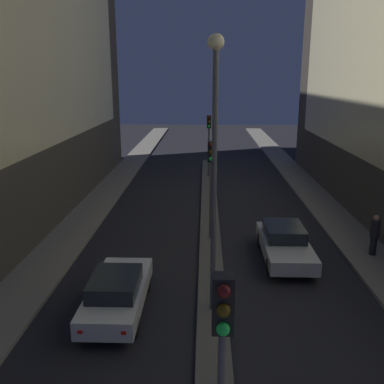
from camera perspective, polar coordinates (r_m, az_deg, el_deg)
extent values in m
cube|color=#56544F|center=(21.41, 2.40, -4.70)|extent=(0.96, 34.80, 0.15)
cube|color=black|center=(6.38, 4.15, -14.64)|extent=(0.32, 0.28, 0.90)
sphere|color=#4C0F0F|center=(6.08, 4.27, -13.03)|extent=(0.20, 0.20, 0.20)
sphere|color=#4C380A|center=(6.23, 4.21, -15.47)|extent=(0.20, 0.20, 0.20)
sphere|color=#1EEA4C|center=(6.38, 4.16, -17.78)|extent=(0.20, 0.20, 0.20)
cylinder|color=#4C4C51|center=(19.23, 2.51, -1.18)|extent=(0.12, 0.12, 3.58)
cube|color=black|center=(18.73, 2.59, 5.41)|extent=(0.32, 0.28, 0.90)
sphere|color=#4C0F0F|center=(18.50, 2.61, 6.23)|extent=(0.20, 0.20, 0.20)
sphere|color=#4C380A|center=(18.55, 2.59, 5.31)|extent=(0.20, 0.20, 0.20)
sphere|color=#1EEA4C|center=(18.61, 2.58, 4.40)|extent=(0.20, 0.20, 0.20)
cylinder|color=#4C4C51|center=(31.68, 2.24, 5.32)|extent=(0.12, 0.12, 3.58)
cube|color=black|center=(31.37, 2.28, 9.35)|extent=(0.32, 0.28, 0.90)
sphere|color=#4C0F0F|center=(31.17, 2.29, 9.87)|extent=(0.20, 0.20, 0.20)
sphere|color=#4C380A|center=(31.20, 2.28, 9.32)|extent=(0.20, 0.20, 0.20)
sphere|color=#1EEA4C|center=(31.23, 2.28, 8.77)|extent=(0.20, 0.20, 0.20)
cylinder|color=#4C4C51|center=(12.71, 2.95, 0.50)|extent=(0.16, 0.16, 7.96)
sphere|color=#F9EAB2|center=(12.33, 3.22, 19.36)|extent=(0.46, 0.46, 0.46)
cube|color=silver|center=(14.28, -9.87, -13.23)|extent=(1.70, 4.37, 0.57)
cube|color=black|center=(13.75, -10.25, -11.92)|extent=(1.45, 1.97, 0.50)
cube|color=red|center=(12.58, -14.71, -17.62)|extent=(0.14, 0.04, 0.10)
cube|color=red|center=(12.32, -9.11, -18.06)|extent=(0.14, 0.04, 0.10)
cylinder|color=black|center=(15.74, -11.54, -11.67)|extent=(0.22, 0.64, 0.64)
cylinder|color=black|center=(15.48, -6.07, -11.92)|extent=(0.22, 0.64, 0.64)
cylinder|color=black|center=(13.46, -14.23, -16.81)|extent=(0.22, 0.64, 0.64)
cylinder|color=black|center=(13.15, -7.71, -17.27)|extent=(0.22, 0.64, 0.64)
cube|color=#B2B2B7|center=(18.10, 12.27, -7.09)|extent=(1.83, 4.51, 0.55)
cube|color=black|center=(18.22, 12.18, -5.13)|extent=(1.55, 2.03, 0.51)
cube|color=red|center=(20.07, 9.34, -4.61)|extent=(0.14, 0.04, 0.10)
cube|color=red|center=(20.28, 12.94, -4.59)|extent=(0.14, 0.04, 0.10)
cylinder|color=black|center=(19.36, 9.14, -6.31)|extent=(0.22, 0.64, 0.64)
cylinder|color=black|center=(19.63, 13.83, -6.26)|extent=(0.22, 0.64, 0.64)
cylinder|color=black|center=(16.81, 10.33, -9.79)|extent=(0.22, 0.64, 0.64)
cylinder|color=black|center=(17.13, 15.73, -9.65)|extent=(0.22, 0.64, 0.64)
cylinder|color=black|center=(19.45, 23.01, -6.58)|extent=(0.28, 0.28, 0.79)
cylinder|color=#232328|center=(19.20, 23.24, -4.50)|extent=(0.37, 0.37, 0.71)
sphere|color=tan|center=(19.06, 23.38, -3.17)|extent=(0.23, 0.23, 0.23)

